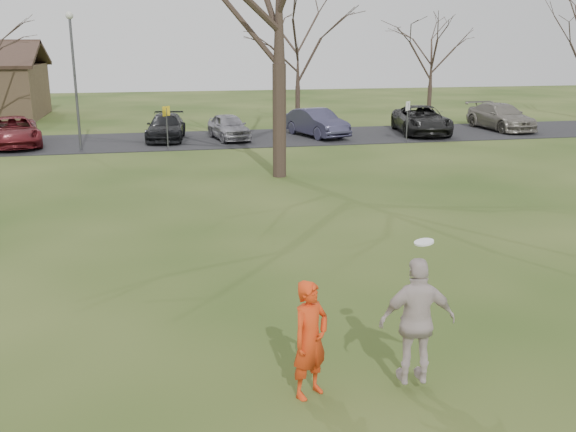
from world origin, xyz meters
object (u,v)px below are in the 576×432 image
at_px(car_2, 13,132).
at_px(catching_play, 417,321).
at_px(car_7, 501,117).
at_px(lamp_post, 74,65).
at_px(car_3, 166,127).
at_px(player_defender, 310,339).
at_px(car_6, 421,120).
at_px(car_5, 316,123).
at_px(car_4, 229,127).

xyz_separation_m(car_2, catching_play, (10.25, -25.16, 0.36)).
bearing_deg(car_7, lamp_post, -176.51).
bearing_deg(car_2, car_3, -8.43).
relative_size(player_defender, car_6, 0.32).
distance_m(player_defender, car_5, 25.94).
bearing_deg(car_5, car_7, -15.55).
bearing_deg(car_7, car_5, 179.20).
bearing_deg(car_6, car_5, -171.18).
relative_size(car_6, lamp_post, 0.87).
bearing_deg(catching_play, car_3, 96.46).
distance_m(car_4, car_6, 10.71).
relative_size(car_3, car_4, 1.16).
bearing_deg(player_defender, car_5, 43.52).
bearing_deg(car_5, catching_play, -119.37).
bearing_deg(car_5, player_defender, -122.75).
distance_m(car_2, car_3, 7.36).
height_order(car_4, car_5, car_5).
height_order(player_defender, car_2, player_defender).
height_order(car_3, car_7, car_7).
bearing_deg(car_4, car_7, -7.24).
xyz_separation_m(player_defender, car_7, (17.74, 25.60, -0.09)).
distance_m(car_3, catching_play, 25.92).
bearing_deg(lamp_post, car_3, 34.30).
distance_m(car_3, car_7, 19.14).
bearing_deg(car_5, lamp_post, 172.69).
xyz_separation_m(car_2, car_4, (10.55, 0.03, -0.05)).
distance_m(car_3, car_6, 13.94).
xyz_separation_m(car_2, car_3, (7.33, 0.60, -0.06)).
relative_size(car_5, car_7, 0.88).
distance_m(car_2, lamp_post, 5.10).
height_order(car_5, catching_play, catching_play).
distance_m(car_2, catching_play, 27.17).
bearing_deg(car_7, car_4, 178.83).
distance_m(car_7, catching_play, 30.48).
distance_m(player_defender, car_6, 27.90).
height_order(car_2, car_7, car_7).
relative_size(car_2, car_5, 1.14).
relative_size(car_4, lamp_post, 0.62).
bearing_deg(catching_play, car_6, 66.36).
xyz_separation_m(car_4, car_5, (4.74, 0.11, 0.08)).
xyz_separation_m(car_6, car_7, (5.21, 0.66, -0.02)).
bearing_deg(car_4, lamp_post, -172.68).
bearing_deg(catching_play, car_2, 112.17).
relative_size(car_2, lamp_post, 0.81).
relative_size(car_6, catching_play, 2.50).
height_order(car_3, car_4, car_4).
xyz_separation_m(catching_play, lamp_post, (-6.93, 23.02, 2.86)).
bearing_deg(car_4, catching_play, -100.10).
bearing_deg(lamp_post, car_2, 147.19).
xyz_separation_m(car_4, catching_play, (-0.29, -25.19, 0.41)).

